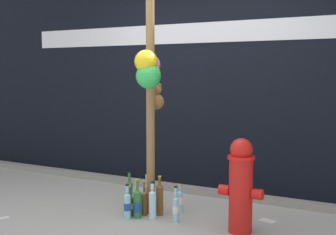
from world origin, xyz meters
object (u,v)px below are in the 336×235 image
(memorial_post, at_px, (150,53))
(bottle_1, at_px, (160,199))
(fire_hydrant, at_px, (241,185))
(bottle_7, at_px, (176,208))
(bottle_3, at_px, (129,193))
(bottle_10, at_px, (136,200))
(bottle_2, at_px, (153,203))
(bottle_9, at_px, (127,205))
(bottle_8, at_px, (129,204))
(bottle_4, at_px, (147,197))
(bottle_5, at_px, (137,204))
(bottle_6, at_px, (180,201))
(bottle_0, at_px, (144,202))

(memorial_post, distance_m, bottle_1, 1.47)
(fire_hydrant, bearing_deg, bottle_7, -175.72)
(memorial_post, xyz_separation_m, bottle_3, (-0.35, 0.15, -1.49))
(bottle_1, distance_m, bottle_10, 0.27)
(bottle_2, bearing_deg, memorial_post, 129.27)
(bottle_3, distance_m, bottle_9, 0.42)
(bottle_8, relative_size, bottle_10, 0.91)
(bottle_1, distance_m, bottle_2, 0.14)
(bottle_4, bearing_deg, bottle_1, -19.92)
(fire_hydrant, relative_size, bottle_10, 2.49)
(memorial_post, xyz_separation_m, fire_hydrant, (0.97, -0.04, -1.20))
(bottle_5, bearing_deg, fire_hydrant, 5.51)
(memorial_post, distance_m, bottle_5, 1.50)
(bottle_3, bearing_deg, bottle_6, 5.16)
(bottle_2, xyz_separation_m, bottle_9, (-0.22, -0.12, -0.02))
(bottle_3, xyz_separation_m, bottle_10, (0.17, -0.14, -0.02))
(fire_hydrant, xyz_separation_m, bottle_6, (-0.73, 0.24, -0.31))
(memorial_post, distance_m, bottle_2, 1.49)
(bottle_10, bearing_deg, bottle_0, -20.38)
(fire_hydrant, bearing_deg, bottle_3, 171.96)
(fire_hydrant, relative_size, bottle_0, 2.41)
(bottle_4, bearing_deg, bottle_3, 171.89)
(bottle_7, height_order, bottle_9, bottle_7)
(fire_hydrant, height_order, bottle_4, fire_hydrant)
(bottle_5, bearing_deg, memorial_post, 61.50)
(bottle_2, height_order, bottle_5, bottle_5)
(memorial_post, height_order, bottle_5, memorial_post)
(bottle_2, bearing_deg, bottle_9, -151.03)
(bottle_1, bearing_deg, memorial_post, -151.07)
(bottle_3, distance_m, bottle_10, 0.22)
(bottle_1, xyz_separation_m, bottle_8, (-0.26, -0.17, -0.05))
(bottle_6, bearing_deg, bottle_8, -141.41)
(bottle_8, bearing_deg, bottle_6, 38.59)
(bottle_0, height_order, bottle_1, bottle_1)
(bottle_0, bearing_deg, bottle_7, -7.33)
(bottle_4, bearing_deg, bottle_7, -24.24)
(bottle_2, xyz_separation_m, bottle_8, (-0.25, -0.03, -0.04))
(fire_hydrant, xyz_separation_m, bottle_2, (-0.89, -0.05, -0.28))
(bottle_0, xyz_separation_m, bottle_10, (-0.13, 0.05, -0.01))
(bottle_2, height_order, bottle_10, bottle_2)
(fire_hydrant, relative_size, bottle_6, 2.84)
(bottle_7, bearing_deg, bottle_0, 172.67)
(bottle_8, bearing_deg, bottle_3, 122.98)
(bottle_4, relative_size, bottle_8, 1.22)
(bottle_5, height_order, bottle_7, bottle_5)
(bottle_4, distance_m, bottle_5, 0.26)
(bottle_4, relative_size, bottle_10, 1.11)
(fire_hydrant, height_order, bottle_3, fire_hydrant)
(memorial_post, bearing_deg, bottle_6, 41.18)
(bottle_5, bearing_deg, bottle_2, 16.86)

